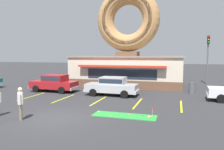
{
  "coord_description": "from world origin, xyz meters",
  "views": [
    {
      "loc": [
        6.39,
        -10.37,
        3.47
      ],
      "look_at": [
        1.74,
        5.0,
        2.0
      ],
      "focal_mm": 35.0,
      "sensor_mm": 36.0,
      "label": 1
    }
  ],
  "objects_px": {
    "pedestrian_hooded_kid": "(20,102)",
    "trash_bin": "(192,88)",
    "putting_flag_pin": "(153,110)",
    "car_silver": "(112,85)",
    "traffic_light_pole": "(208,53)",
    "golf_ball": "(109,114)",
    "car_red": "(54,82)"
  },
  "relations": [
    {
      "from": "putting_flag_pin",
      "to": "car_silver",
      "type": "height_order",
      "value": "car_silver"
    },
    {
      "from": "golf_ball",
      "to": "putting_flag_pin",
      "type": "distance_m",
      "value": 2.56
    },
    {
      "from": "pedestrian_hooded_kid",
      "to": "trash_bin",
      "type": "height_order",
      "value": "pedestrian_hooded_kid"
    },
    {
      "from": "car_red",
      "to": "golf_ball",
      "type": "bearing_deg",
      "value": -40.16
    },
    {
      "from": "golf_ball",
      "to": "traffic_light_pole",
      "type": "distance_m",
      "value": 18.05
    },
    {
      "from": "traffic_light_pole",
      "to": "car_silver",
      "type": "bearing_deg",
      "value": -130.54
    },
    {
      "from": "traffic_light_pole",
      "to": "pedestrian_hooded_kid",
      "type": "bearing_deg",
      "value": -121.6
    },
    {
      "from": "golf_ball",
      "to": "pedestrian_hooded_kid",
      "type": "relative_size",
      "value": 0.02
    },
    {
      "from": "putting_flag_pin",
      "to": "trash_bin",
      "type": "relative_size",
      "value": 0.56
    },
    {
      "from": "trash_bin",
      "to": "pedestrian_hooded_kid",
      "type": "bearing_deg",
      "value": -129.22
    },
    {
      "from": "traffic_light_pole",
      "to": "golf_ball",
      "type": "bearing_deg",
      "value": -113.75
    },
    {
      "from": "golf_ball",
      "to": "car_silver",
      "type": "distance_m",
      "value": 6.25
    },
    {
      "from": "putting_flag_pin",
      "to": "pedestrian_hooded_kid",
      "type": "height_order",
      "value": "pedestrian_hooded_kid"
    },
    {
      "from": "car_silver",
      "to": "pedestrian_hooded_kid",
      "type": "bearing_deg",
      "value": -107.65
    },
    {
      "from": "pedestrian_hooded_kid",
      "to": "traffic_light_pole",
      "type": "xyz_separation_m",
      "value": [
        11.35,
        18.45,
        2.72
      ]
    },
    {
      "from": "car_red",
      "to": "pedestrian_hooded_kid",
      "type": "distance_m",
      "value": 9.16
    },
    {
      "from": "car_silver",
      "to": "putting_flag_pin",
      "type": "bearing_deg",
      "value": -54.89
    },
    {
      "from": "car_red",
      "to": "traffic_light_pole",
      "type": "bearing_deg",
      "value": 34.1
    },
    {
      "from": "pedestrian_hooded_kid",
      "to": "traffic_light_pole",
      "type": "distance_m",
      "value": 21.83
    },
    {
      "from": "car_silver",
      "to": "pedestrian_hooded_kid",
      "type": "height_order",
      "value": "pedestrian_hooded_kid"
    },
    {
      "from": "car_silver",
      "to": "car_red",
      "type": "height_order",
      "value": "same"
    },
    {
      "from": "pedestrian_hooded_kid",
      "to": "trash_bin",
      "type": "bearing_deg",
      "value": 50.78
    },
    {
      "from": "car_silver",
      "to": "golf_ball",
      "type": "bearing_deg",
      "value": -75.03
    },
    {
      "from": "golf_ball",
      "to": "car_red",
      "type": "distance_m",
      "value": 9.81
    },
    {
      "from": "golf_ball",
      "to": "putting_flag_pin",
      "type": "height_order",
      "value": "putting_flag_pin"
    },
    {
      "from": "golf_ball",
      "to": "trash_bin",
      "type": "relative_size",
      "value": 0.04
    },
    {
      "from": "putting_flag_pin",
      "to": "pedestrian_hooded_kid",
      "type": "distance_m",
      "value": 7.18
    },
    {
      "from": "golf_ball",
      "to": "car_silver",
      "type": "bearing_deg",
      "value": 104.97
    },
    {
      "from": "putting_flag_pin",
      "to": "car_silver",
      "type": "bearing_deg",
      "value": 125.11
    },
    {
      "from": "golf_ball",
      "to": "trash_bin",
      "type": "bearing_deg",
      "value": 60.95
    },
    {
      "from": "trash_bin",
      "to": "putting_flag_pin",
      "type": "bearing_deg",
      "value": -105.67
    },
    {
      "from": "car_red",
      "to": "pedestrian_hooded_kid",
      "type": "xyz_separation_m",
      "value": [
        3.24,
        -8.57,
        0.12
      ]
    }
  ]
}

